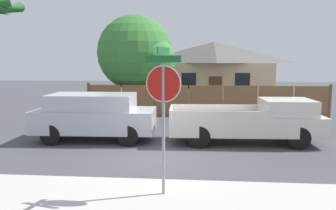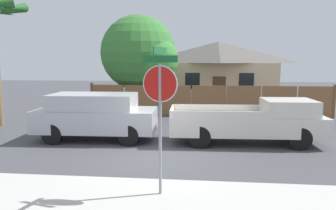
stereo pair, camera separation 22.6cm
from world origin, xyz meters
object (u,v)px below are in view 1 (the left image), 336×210
at_px(stop_sign, 163,96).
at_px(orange_pickup, 251,121).
at_px(house, 213,70).
at_px(oak_tree, 138,54).
at_px(red_suv, 95,115).

bearing_deg(stop_sign, orange_pickup, 74.81).
bearing_deg(house, oak_tree, -128.33).
bearing_deg(stop_sign, oak_tree, 116.42).
bearing_deg(orange_pickup, stop_sign, -121.11).
xyz_separation_m(red_suv, orange_pickup, (5.95, 0.01, -0.15)).
distance_m(red_suv, orange_pickup, 5.95).
xyz_separation_m(house, orange_pickup, (0.72, -13.43, -1.51)).
relative_size(oak_tree, stop_sign, 1.74).
relative_size(oak_tree, orange_pickup, 1.03).
relative_size(house, red_suv, 1.90).
distance_m(oak_tree, red_suv, 7.78).
relative_size(orange_pickup, stop_sign, 1.68).
relative_size(house, oak_tree, 1.52).
height_order(house, oak_tree, oak_tree).
xyz_separation_m(oak_tree, red_suv, (-0.44, -7.37, -2.46)).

